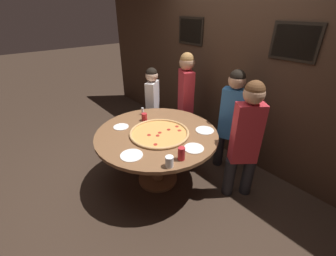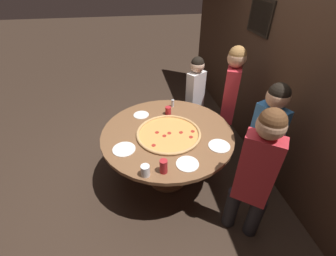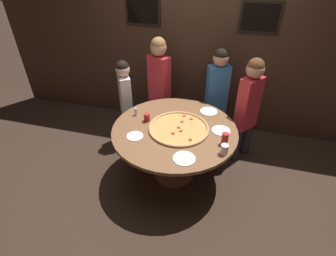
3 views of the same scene
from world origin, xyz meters
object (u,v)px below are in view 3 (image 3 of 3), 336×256
at_px(drink_cup_beside_pizza, 224,149).
at_px(diner_far_right, 126,98).
at_px(giant_pizza, 179,128).
at_px(diner_side_left, 217,91).
at_px(white_plate_beside_cup, 135,136).
at_px(drink_cup_centre_back, 225,139).
at_px(white_plate_left_side, 221,130).
at_px(condiment_shaker, 136,112).
at_px(dining_table, 174,138).
at_px(drink_cup_near_right, 147,117).
at_px(white_plate_far_back, 209,111).
at_px(white_plate_right_side, 184,158).
at_px(diner_centre_back, 248,106).
at_px(diner_side_right, 159,82).

distance_m(drink_cup_beside_pizza, diner_far_right, 1.70).
distance_m(giant_pizza, diner_side_left, 1.01).
height_order(white_plate_beside_cup, diner_side_left, diner_side_left).
relative_size(drink_cup_centre_back, white_plate_left_side, 0.64).
bearing_deg(white_plate_beside_cup, condiment_shaker, 108.81).
bearing_deg(dining_table, condiment_shaker, 163.05).
distance_m(white_plate_left_side, condiment_shaker, 1.08).
distance_m(drink_cup_near_right, drink_cup_beside_pizza, 1.04).
xyz_separation_m(drink_cup_centre_back, diner_far_right, (-1.45, 0.70, -0.08)).
relative_size(drink_cup_near_right, white_plate_far_back, 0.45).
xyz_separation_m(drink_cup_near_right, white_plate_right_side, (0.59, -0.56, -0.05)).
bearing_deg(diner_side_left, diner_far_right, -4.77).
xyz_separation_m(white_plate_far_back, white_plate_beside_cup, (-0.74, -0.75, 0.00)).
height_order(drink_cup_near_right, diner_centre_back, diner_centre_back).
bearing_deg(white_plate_left_side, giant_pizza, -169.13).
xyz_separation_m(white_plate_left_side, condiment_shaker, (-1.08, 0.07, 0.05)).
bearing_deg(white_plate_far_back, condiment_shaker, -160.12).
height_order(giant_pizza, condiment_shaker, condiment_shaker).
height_order(drink_cup_near_right, white_plate_beside_cup, drink_cup_near_right).
height_order(white_plate_right_side, white_plate_beside_cup, same).
height_order(white_plate_right_side, diner_far_right, diner_far_right).
xyz_separation_m(white_plate_right_side, condiment_shaker, (-0.77, 0.65, 0.05)).
bearing_deg(white_plate_right_side, diner_centre_back, 61.68).
relative_size(white_plate_right_side, condiment_shaker, 2.41).
distance_m(dining_table, giant_pizza, 0.16).
relative_size(giant_pizza, diner_centre_back, 0.49).
bearing_deg(drink_cup_beside_pizza, white_plate_right_side, -154.19).
bearing_deg(white_plate_left_side, diner_centre_back, 61.65).
bearing_deg(diner_centre_back, white_plate_left_side, 8.98).
xyz_separation_m(diner_side_right, diner_far_right, (-0.40, -0.35, -0.13)).
xyz_separation_m(drink_cup_centre_back, white_plate_right_side, (-0.37, -0.35, -0.07)).
xyz_separation_m(giant_pizza, condiment_shaker, (-0.59, 0.16, 0.04)).
bearing_deg(dining_table, diner_side_left, 67.94).
bearing_deg(drink_cup_near_right, drink_cup_centre_back, -12.42).
bearing_deg(giant_pizza, white_plate_left_side, 10.87).
bearing_deg(dining_table, white_plate_left_side, 10.47).
height_order(drink_cup_near_right, diner_side_right, diner_side_right).
bearing_deg(giant_pizza, diner_far_right, 148.31).
height_order(dining_table, white_plate_right_side, white_plate_right_side).
distance_m(white_plate_far_back, diner_side_right, 0.92).
bearing_deg(dining_table, drink_cup_beside_pizza, -26.61).
bearing_deg(white_plate_far_back, drink_cup_near_right, -149.72).
distance_m(drink_cup_centre_back, white_plate_far_back, 0.68).
bearing_deg(white_plate_right_side, diner_far_right, 135.68).
bearing_deg(diner_side_left, white_plate_right_side, 61.31).
xyz_separation_m(drink_cup_beside_pizza, diner_side_right, (-1.06, 1.22, 0.06)).
bearing_deg(diner_centre_back, white_plate_beside_cup, -16.58).
height_order(drink_cup_centre_back, white_plate_beside_cup, drink_cup_centre_back).
bearing_deg(white_plate_right_side, condiment_shaker, 139.51).
xyz_separation_m(white_plate_right_side, white_plate_far_back, (0.12, 0.97, 0.00)).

